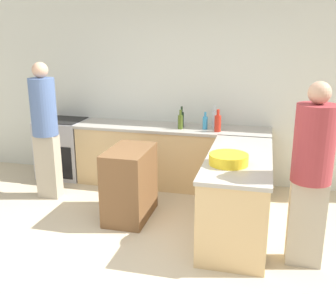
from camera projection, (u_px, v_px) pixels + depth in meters
The scene contains 14 objects.
ground_plane at pixel (119, 264), 3.80m from camera, with size 14.00×14.00×0.00m, color beige.
wall_back at pixel (177, 90), 5.76m from camera, with size 8.00×0.06×2.70m.
counter_back at pixel (172, 156), 5.70m from camera, with size 2.76×0.65×0.88m.
counter_peninsula at pixel (238, 194), 4.35m from camera, with size 0.69×1.77×0.88m.
range_oven at pixel (63, 148), 6.10m from camera, with size 0.69×0.63×0.89m.
island_table at pixel (130, 183), 4.69m from camera, with size 0.47×0.78×0.86m.
mixing_bowl at pixel (229, 159), 3.94m from camera, with size 0.40×0.40×0.11m.
vinegar_bottle_clear at pixel (215, 118), 5.55m from camera, with size 0.08×0.08×0.30m.
hot_sauce_bottle at pixel (218, 123), 5.26m from camera, with size 0.09×0.09×0.30m.
olive_oil_bottle at pixel (180, 121), 5.41m from camera, with size 0.07×0.07×0.27m.
wine_bottle_dark at pixel (182, 119), 5.52m from camera, with size 0.06×0.06×0.29m.
dish_soap_bottle at pixel (205, 122), 5.40m from camera, with size 0.07×0.07×0.24m.
person_by_range at pixel (45, 126), 5.13m from camera, with size 0.33×0.33×1.81m.
person_at_peninsula at pixel (311, 170), 3.58m from camera, with size 0.36×0.36×1.76m.
Camera 1 is at (1.27, -3.12, 2.14)m, focal length 42.00 mm.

